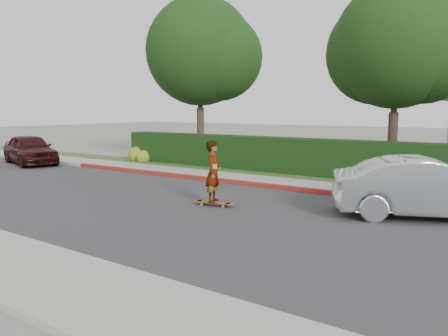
{
  "coord_description": "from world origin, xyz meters",
  "views": [
    {
      "loc": [
        5.74,
        -8.6,
        2.63
      ],
      "look_at": [
        -1.14,
        1.34,
        1.0
      ],
      "focal_mm": 35.0,
      "sensor_mm": 36.0,
      "label": 1
    }
  ],
  "objects_px": {
    "skateboard": "(214,202)",
    "car_silver": "(429,188)",
    "skateboarder": "(213,172)",
    "car_maroon": "(30,149)"
  },
  "relations": [
    {
      "from": "skateboarder",
      "to": "car_silver",
      "type": "distance_m",
      "value": 5.4
    },
    {
      "from": "skateboard",
      "to": "car_silver",
      "type": "xyz_separation_m",
      "value": [
        5.05,
        1.9,
        0.63
      ]
    },
    {
      "from": "skateboarder",
      "to": "car_maroon",
      "type": "relative_size",
      "value": 0.4
    },
    {
      "from": "car_silver",
      "to": "skateboarder",
      "type": "bearing_deg",
      "value": 86.44
    },
    {
      "from": "skateboard",
      "to": "skateboarder",
      "type": "distance_m",
      "value": 0.85
    },
    {
      "from": "skateboard",
      "to": "car_maroon",
      "type": "relative_size",
      "value": 0.29
    },
    {
      "from": "skateboarder",
      "to": "car_silver",
      "type": "height_order",
      "value": "skateboarder"
    },
    {
      "from": "skateboarder",
      "to": "skateboard",
      "type": "bearing_deg",
      "value": -18.59
    },
    {
      "from": "skateboard",
      "to": "car_silver",
      "type": "relative_size",
      "value": 0.27
    },
    {
      "from": "car_silver",
      "to": "car_maroon",
      "type": "relative_size",
      "value": 1.06
    }
  ]
}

